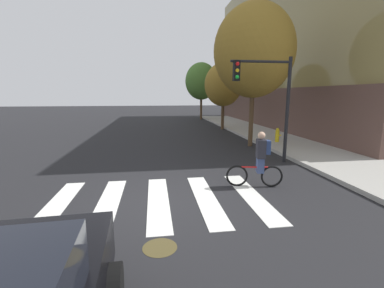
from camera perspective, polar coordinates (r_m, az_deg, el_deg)
name	(u,v)px	position (r m, az deg, el deg)	size (l,w,h in m)	color
ground_plane	(164,201)	(7.16, -6.14, -12.12)	(120.00, 120.00, 0.00)	black
crosswalk_stripes	(158,201)	(7.15, -7.31, -12.11)	(5.65, 3.58, 0.01)	silver
manhole_cover	(160,247)	(5.22, -6.98, -21.33)	(0.64, 0.64, 0.01)	#473D1E
cyclist	(259,160)	(8.15, 14.36, -3.31)	(1.69, 0.42, 1.69)	black
traffic_light_near	(269,92)	(10.90, 16.27, 10.77)	(2.47, 0.28, 4.20)	black
fire_hydrant	(277,135)	(15.46, 18.00, 1.86)	(0.33, 0.22, 0.78)	gold
street_tree_near	(254,51)	(14.60, 13.26, 19.00)	(4.11, 4.11, 7.32)	#4C3823
street_tree_mid	(223,85)	(21.22, 6.78, 12.63)	(2.92, 2.92, 5.20)	#4C3823
street_tree_far	(201,81)	(29.51, 2.02, 13.42)	(3.47, 3.47, 6.17)	#4C3823
corner_building	(340,49)	(27.54, 29.36, 17.46)	(14.38, 25.48, 13.36)	brown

